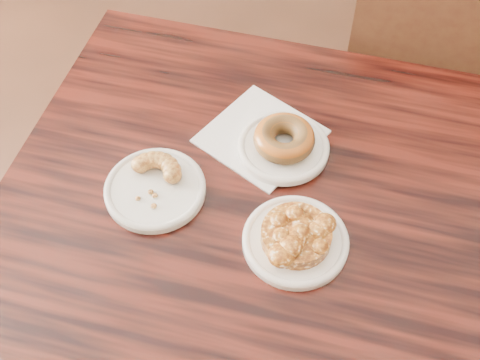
% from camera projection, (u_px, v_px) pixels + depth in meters
% --- Properties ---
extents(floor, '(5.00, 5.00, 0.00)m').
position_uv_depth(floor, '(277.00, 293.00, 1.70)').
color(floor, black).
rests_on(floor, ground).
extents(cafe_table, '(0.87, 0.87, 0.75)m').
position_uv_depth(cafe_table, '(246.00, 306.00, 1.27)').
color(cafe_table, black).
rests_on(cafe_table, floor).
extents(chair_far, '(0.56, 0.56, 0.90)m').
position_uv_depth(chair_far, '(441.00, 78.00, 1.58)').
color(chair_far, black).
rests_on(chair_far, floor).
extents(napkin, '(0.24, 0.24, 0.00)m').
position_uv_depth(napkin, '(261.00, 136.00, 1.06)').
color(napkin, white).
rests_on(napkin, cafe_table).
extents(plate_donut, '(0.16, 0.16, 0.01)m').
position_uv_depth(plate_donut, '(283.00, 148.00, 1.03)').
color(plate_donut, white).
rests_on(plate_donut, napkin).
extents(plate_cruller, '(0.17, 0.17, 0.01)m').
position_uv_depth(plate_cruller, '(155.00, 189.00, 0.99)').
color(plate_cruller, white).
rests_on(plate_cruller, cafe_table).
extents(plate_fritter, '(0.16, 0.16, 0.01)m').
position_uv_depth(plate_fritter, '(295.00, 241.00, 0.93)').
color(plate_fritter, white).
rests_on(plate_fritter, cafe_table).
extents(glazed_donut, '(0.11, 0.11, 0.04)m').
position_uv_depth(glazed_donut, '(284.00, 138.00, 1.01)').
color(glazed_donut, brown).
rests_on(glazed_donut, plate_donut).
extents(apple_fritter, '(0.14, 0.14, 0.04)m').
position_uv_depth(apple_fritter, '(296.00, 233.00, 0.91)').
color(apple_fritter, '#4C2008').
rests_on(apple_fritter, plate_fritter).
extents(cruller_fragment, '(0.10, 0.10, 0.03)m').
position_uv_depth(cruller_fragment, '(154.00, 182.00, 0.97)').
color(cruller_fragment, brown).
rests_on(cruller_fragment, plate_cruller).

